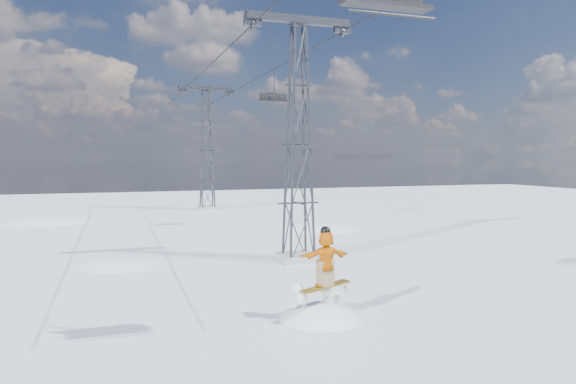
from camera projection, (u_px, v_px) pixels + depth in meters
name	position (u px, v px, depth m)	size (l,w,h in m)	color
ground	(359.00, 309.00, 16.60)	(120.00, 120.00, 0.00)	white
snow_terrain	(159.00, 365.00, 35.79)	(39.00, 37.00, 22.00)	white
lift_tower_near	(299.00, 145.00, 24.03)	(5.20, 1.80, 11.43)	#999999
lift_tower_far	(207.00, 151.00, 47.65)	(5.20, 1.80, 11.43)	#999999
haul_cables	(240.00, 69.00, 34.53)	(4.46, 51.00, 0.06)	black
snowboarder_jump	(322.00, 369.00, 15.85)	(4.40, 4.40, 6.82)	white
lift_chair_mid	(274.00, 98.00, 34.91)	(1.95, 0.56, 2.42)	black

